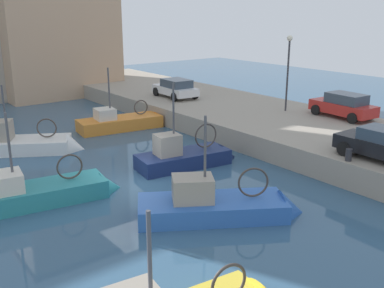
{
  "coord_description": "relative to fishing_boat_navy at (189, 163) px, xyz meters",
  "views": [
    {
      "loc": [
        -9.43,
        -16.43,
        7.55
      ],
      "look_at": [
        3.5,
        0.23,
        1.2
      ],
      "focal_mm": 41.77,
      "sensor_mm": 36.0,
      "label": 1
    }
  ],
  "objects": [
    {
      "name": "fishing_boat_white",
      "position": [
        -5.66,
        7.31,
        -0.01
      ],
      "size": [
        6.23,
        4.77,
        4.67
      ],
      "color": "white",
      "rests_on": "ground"
    },
    {
      "name": "parked_car_white",
      "position": [
        6.52,
        10.14,
        1.78
      ],
      "size": [
        2.26,
        4.05,
        1.39
      ],
      "color": "silver",
      "rests_on": "quay_wall"
    },
    {
      "name": "water_surface",
      "position": [
        -3.52,
        -0.52,
        -0.13
      ],
      "size": [
        80.0,
        80.0,
        0.0
      ],
      "primitive_type": "plane",
      "color": "#335675",
      "rests_on": "ground"
    },
    {
      "name": "quay_wall",
      "position": [
        7.98,
        -0.52,
        0.47
      ],
      "size": [
        9.0,
        56.0,
        1.2
      ],
      "primitive_type": "cube",
      "color": "#9E9384",
      "rests_on": "ground"
    },
    {
      "name": "fishing_boat_blue",
      "position": [
        -2.55,
        -5.4,
        -0.01
      ],
      "size": [
        6.41,
        4.96,
        4.85
      ],
      "color": "#2D60B7",
      "rests_on": "ground"
    },
    {
      "name": "fishing_boat_teal",
      "position": [
        -7.7,
        0.1,
        -0.01
      ],
      "size": [
        7.12,
        2.8,
        4.67
      ],
      "color": "teal",
      "rests_on": "ground"
    },
    {
      "name": "parked_car_red",
      "position": [
        10.77,
        -1.51,
        1.83
      ],
      "size": [
        2.09,
        4.14,
        1.51
      ],
      "color": "red",
      "rests_on": "quay_wall"
    },
    {
      "name": "quay_streetlamp",
      "position": [
        9.48,
        1.93,
        4.32
      ],
      "size": [
        0.36,
        0.36,
        4.83
      ],
      "color": "#38383D",
      "rests_on": "quay_wall"
    },
    {
      "name": "mooring_bollard_mid",
      "position": [
        3.83,
        -6.52,
        1.34
      ],
      "size": [
        0.28,
        0.28,
        0.55
      ],
      "primitive_type": "cylinder",
      "color": "#2D2D33",
      "rests_on": "quay_wall"
    },
    {
      "name": "waterfront_building_central",
      "position": [
        2.57,
        23.49,
        8.1
      ],
      "size": [
        10.49,
        7.61,
        16.43
      ],
      "color": "tan",
      "rests_on": "ground"
    },
    {
      "name": "parked_car_black",
      "position": [
        5.08,
        -7.39,
        1.8
      ],
      "size": [
        1.89,
        4.04,
        1.43
      ],
      "color": "black",
      "rests_on": "quay_wall"
    },
    {
      "name": "fishing_boat_navy",
      "position": [
        0.0,
        0.0,
        0.0
      ],
      "size": [
        5.66,
        2.6,
        5.06
      ],
      "color": "navy",
      "rests_on": "ground"
    },
    {
      "name": "fishing_boat_orange",
      "position": [
        1.11,
        8.41,
        -0.04
      ],
      "size": [
        6.42,
        2.76,
        4.93
      ],
      "color": "orange",
      "rests_on": "ground"
    }
  ]
}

